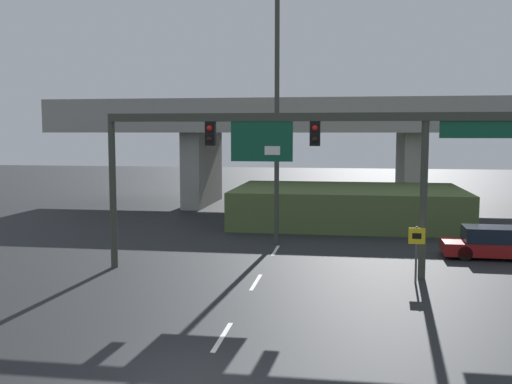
% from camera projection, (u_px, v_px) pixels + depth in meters
% --- Properties ---
extents(ground_plane, '(160.00, 160.00, 0.00)m').
position_uv_depth(ground_plane, '(197.00, 377.00, 13.68)').
color(ground_plane, black).
extents(lane_markings, '(0.14, 26.62, 0.01)m').
position_uv_depth(lane_markings, '(276.00, 250.00, 28.29)').
color(lane_markings, silver).
rests_on(lane_markings, ground).
extents(signal_gantry, '(16.43, 0.44, 6.32)m').
position_uv_depth(signal_gantry, '(296.00, 144.00, 23.13)').
color(signal_gantry, '#383D33').
rests_on(signal_gantry, ground).
extents(speed_limit_sign, '(0.60, 0.11, 2.12)m').
position_uv_depth(speed_limit_sign, '(416.00, 246.00, 22.06)').
color(speed_limit_sign, '#4C4C4C').
rests_on(speed_limit_sign, ground).
extents(highway_light_pole_near, '(0.70, 0.36, 13.43)m').
position_uv_depth(highway_light_pole_near, '(277.00, 101.00, 29.36)').
color(highway_light_pole_near, '#383D33').
rests_on(highway_light_pole_near, ground).
extents(overpass_bridge, '(36.60, 9.71, 7.88)m').
position_uv_depth(overpass_bridge, '(303.00, 131.00, 44.58)').
color(overpass_bridge, gray).
rests_on(overpass_bridge, ground).
extents(grass_embankment, '(13.56, 8.76, 2.20)m').
position_uv_depth(grass_embankment, '(348.00, 206.00, 36.52)').
color(grass_embankment, '#4C6033').
rests_on(grass_embankment, ground).
extents(parked_sedan_near_right, '(4.52, 1.92, 1.39)m').
position_uv_depth(parked_sedan_near_right, '(493.00, 244.00, 26.55)').
color(parked_sedan_near_right, maroon).
rests_on(parked_sedan_near_right, ground).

